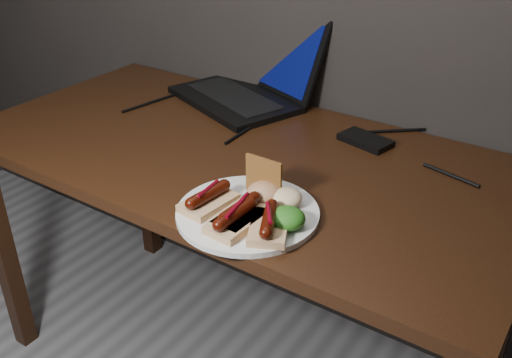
{
  "coord_description": "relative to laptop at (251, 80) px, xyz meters",
  "views": [
    {
      "loc": [
        0.74,
        0.36,
        1.37
      ],
      "look_at": [
        0.19,
        1.18,
        0.82
      ],
      "focal_mm": 40.0,
      "sensor_mm": 36.0,
      "label": 1
    }
  ],
  "objects": [
    {
      "name": "laptop",
      "position": [
        0.0,
        0.0,
        0.0
      ],
      "size": [
        0.46,
        0.43,
        0.25
      ],
      "color": "black",
      "rests_on": "desk"
    },
    {
      "name": "salsa_mound",
      "position": [
        0.37,
        -0.49,
        -0.02
      ],
      "size": [
        0.07,
        0.07,
        0.04
      ],
      "primitive_type": "ellipsoid",
      "color": "#AA3011",
      "rests_on": "plate"
    },
    {
      "name": "bread_sausage_extra",
      "position": [
        0.37,
        -0.6,
        -0.03
      ],
      "size": [
        0.08,
        0.12,
        0.04
      ],
      "color": "#DCBB81",
      "rests_on": "plate"
    },
    {
      "name": "bread_sausage_center",
      "position": [
        0.37,
        -0.57,
        -0.03
      ],
      "size": [
        0.07,
        0.12,
        0.04
      ],
      "color": "#DCBB81",
      "rests_on": "plate"
    },
    {
      "name": "desk_cables",
      "position": [
        0.22,
        -0.14,
        -0.05
      ],
      "size": [
        0.95,
        0.37,
        0.01
      ],
      "color": "black",
      "rests_on": "desk"
    },
    {
      "name": "coleslaw_mound",
      "position": [
        0.41,
        -0.48,
        -0.03
      ],
      "size": [
        0.06,
        0.06,
        0.04
      ],
      "primitive_type": "ellipsoid",
      "color": "#EDE9CC",
      "rests_on": "plate"
    },
    {
      "name": "bread_sausage_right",
      "position": [
        0.44,
        -0.57,
        -0.03
      ],
      "size": [
        0.11,
        0.13,
        0.04
      ],
      "color": "#DCBB81",
      "rests_on": "plate"
    },
    {
      "name": "hard_drive",
      "position": [
        0.42,
        -0.1,
        -0.05
      ],
      "size": [
        0.14,
        0.1,
        0.02
      ],
      "primitive_type": "cube",
      "rotation": [
        0.0,
        0.0,
        -0.22
      ],
      "color": "black",
      "rests_on": "desk"
    },
    {
      "name": "bread_sausage_left",
      "position": [
        0.29,
        -0.57,
        -0.03
      ],
      "size": [
        0.08,
        0.12,
        0.04
      ],
      "color": "#DCBB81",
      "rests_on": "plate"
    },
    {
      "name": "crispbread",
      "position": [
        0.35,
        -0.47,
        -0.0
      ],
      "size": [
        0.09,
        0.01,
        0.08
      ],
      "primitive_type": "cube",
      "color": "#976429",
      "rests_on": "plate"
    },
    {
      "name": "desk",
      "position": [
        0.17,
        -0.31,
        -0.14
      ],
      "size": [
        1.4,
        0.7,
        0.75
      ],
      "color": "#331B0C",
      "rests_on": "ground"
    },
    {
      "name": "plate",
      "position": [
        0.36,
        -0.54,
        -0.05
      ],
      "size": [
        0.37,
        0.37,
        0.01
      ],
      "primitive_type": "cylinder",
      "rotation": [
        0.0,
        0.0,
        0.37
      ],
      "color": "silver",
      "rests_on": "desk"
    },
    {
      "name": "salad_greens",
      "position": [
        0.46,
        -0.54,
        -0.02
      ],
      "size": [
        0.07,
        0.07,
        0.04
      ],
      "primitive_type": "ellipsoid",
      "color": "#184F0F",
      "rests_on": "plate"
    }
  ]
}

